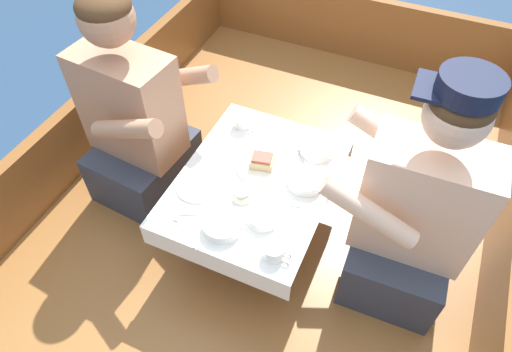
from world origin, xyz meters
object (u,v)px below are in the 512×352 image
(coffee_cup_port, at_px, (243,119))
(coffee_cup_starboard, at_px, (274,251))
(sandwich, at_px, (262,161))
(tin_can, at_px, (242,195))
(person_starboard, at_px, (412,217))
(person_port, at_px, (135,123))

(coffee_cup_port, distance_m, coffee_cup_starboard, 0.67)
(sandwich, relative_size, tin_can, 1.59)
(tin_can, bearing_deg, person_starboard, 14.50)
(coffee_cup_port, height_order, tin_can, coffee_cup_port)
(person_port, relative_size, coffee_cup_port, 9.67)
(tin_can, bearing_deg, coffee_cup_starboard, -40.55)
(person_starboard, distance_m, coffee_cup_port, 0.80)
(sandwich, xyz_separation_m, coffee_cup_starboard, (0.20, -0.36, -0.01))
(person_port, bearing_deg, coffee_cup_starboard, -18.19)
(person_port, bearing_deg, tin_can, -10.76)
(tin_can, bearing_deg, person_port, 163.94)
(person_port, distance_m, coffee_cup_port, 0.46)
(person_port, bearing_deg, person_starboard, 4.66)
(person_port, relative_size, person_starboard, 0.98)
(person_starboard, bearing_deg, sandwich, -5.01)
(coffee_cup_starboard, bearing_deg, coffee_cup_port, 124.37)
(person_starboard, distance_m, sandwich, 0.60)
(person_starboard, relative_size, tin_can, 15.01)
(person_starboard, height_order, tin_can, person_starboard)
(sandwich, distance_m, tin_can, 0.19)
(coffee_cup_starboard, bearing_deg, sandwich, 119.18)
(sandwich, height_order, coffee_cup_starboard, sandwich)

